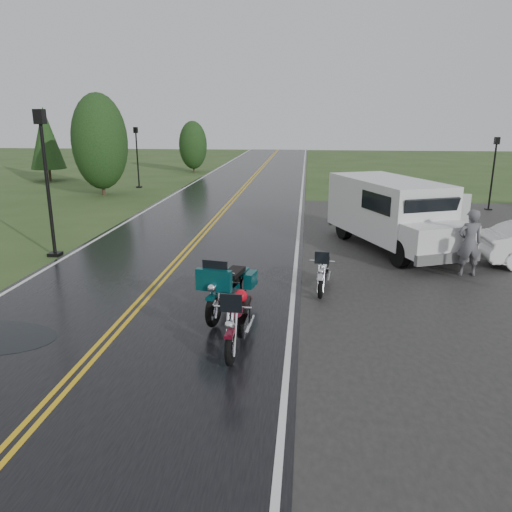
# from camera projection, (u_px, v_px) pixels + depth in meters

# --- Properties ---
(ground) EXTENTS (120.00, 120.00, 0.00)m
(ground) POSITION_uv_depth(u_px,v_px,m) (129.00, 317.00, 11.72)
(ground) COLOR #2D471E
(ground) RESTS_ON ground
(road) EXTENTS (8.00, 100.00, 0.04)m
(road) POSITION_uv_depth(u_px,v_px,m) (210.00, 226.00, 21.29)
(road) COLOR black
(road) RESTS_ON ground
(motorcycle_red) EXTENTS (0.92, 2.31, 1.34)m
(motorcycle_red) POSITION_uv_depth(u_px,v_px,m) (230.00, 335.00, 9.17)
(motorcycle_red) COLOR #560919
(motorcycle_red) RESTS_ON ground
(motorcycle_teal) EXTENTS (1.40, 2.65, 1.49)m
(motorcycle_teal) POSITION_uv_depth(u_px,v_px,m) (213.00, 297.00, 10.84)
(motorcycle_teal) COLOR #053A3E
(motorcycle_teal) RESTS_ON ground
(motorcycle_silver) EXTENTS (0.93, 2.07, 1.19)m
(motorcycle_silver) POSITION_uv_depth(u_px,v_px,m) (321.00, 278.00, 12.57)
(motorcycle_silver) COLOR #B9BCC1
(motorcycle_silver) RESTS_ON ground
(van_white) EXTENTS (4.61, 6.73, 2.48)m
(van_white) POSITION_uv_depth(u_px,v_px,m) (402.00, 229.00, 15.17)
(van_white) COLOR silver
(van_white) RESTS_ON ground
(person_at_van) EXTENTS (0.77, 0.55, 1.96)m
(person_at_van) POSITION_uv_depth(u_px,v_px,m) (469.00, 244.00, 14.41)
(person_at_van) COLOR #545359
(person_at_van) RESTS_ON ground
(lamp_post_near_left) EXTENTS (0.41, 0.41, 4.81)m
(lamp_post_near_left) POSITION_uv_depth(u_px,v_px,m) (47.00, 184.00, 16.16)
(lamp_post_near_left) COLOR black
(lamp_post_near_left) RESTS_ON ground
(lamp_post_far_left) EXTENTS (0.33, 0.33, 3.91)m
(lamp_post_far_left) POSITION_uv_depth(u_px,v_px,m) (137.00, 157.00, 32.25)
(lamp_post_far_left) COLOR black
(lamp_post_far_left) RESTS_ON ground
(lamp_post_far_right) EXTENTS (0.31, 0.31, 3.61)m
(lamp_post_far_right) POSITION_uv_depth(u_px,v_px,m) (493.00, 174.00, 24.41)
(lamp_post_far_right) COLOR black
(lamp_post_far_right) RESTS_ON ground
(tree_left_mid) EXTENTS (3.20, 3.20, 5.01)m
(tree_left_mid) POSITION_uv_depth(u_px,v_px,m) (100.00, 152.00, 29.08)
(tree_left_mid) COLOR #1E3D19
(tree_left_mid) RESTS_ON ground
(tree_left_far) EXTENTS (2.32, 2.32, 3.56)m
(tree_left_far) POSITION_uv_depth(u_px,v_px,m) (193.00, 150.00, 41.44)
(tree_left_far) COLOR #1E3D19
(tree_left_far) RESTS_ON ground
(pine_left_far) EXTENTS (2.43, 2.43, 5.05)m
(pine_left_far) POSITION_uv_depth(u_px,v_px,m) (47.00, 145.00, 35.43)
(pine_left_far) COLOR #1E3D19
(pine_left_far) RESTS_ON ground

